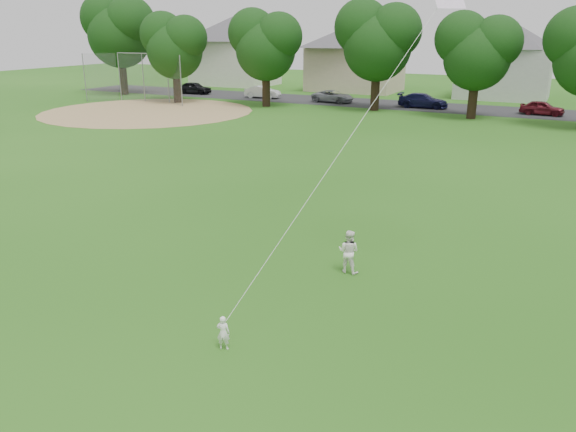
% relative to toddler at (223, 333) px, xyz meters
% --- Properties ---
extents(ground, '(160.00, 160.00, 0.00)m').
position_rel_toddler_xyz_m(ground, '(-0.53, 0.92, -0.41)').
color(ground, '#205513').
rests_on(ground, ground).
extents(street, '(90.00, 7.00, 0.01)m').
position_rel_toddler_xyz_m(street, '(-0.53, 42.92, -0.41)').
color(street, '#2D2D30').
rests_on(street, ground).
extents(dirt_infield, '(18.00, 18.00, 0.02)m').
position_rel_toddler_xyz_m(dirt_infield, '(-26.53, 28.92, -0.40)').
color(dirt_infield, '#9E7F51').
rests_on(dirt_infield, ground).
extents(toddler, '(0.34, 0.28, 0.82)m').
position_rel_toddler_xyz_m(toddler, '(0.00, 0.00, 0.00)').
color(toddler, white).
rests_on(toddler, ground).
extents(older_boy, '(0.65, 0.51, 1.31)m').
position_rel_toddler_xyz_m(older_boy, '(0.98, 5.19, 0.24)').
color(older_boy, white).
rests_on(older_boy, ground).
extents(kite, '(2.05, 3.94, 10.21)m').
position_rel_toddler_xyz_m(kite, '(1.44, 3.36, 3.74)').
color(kite, white).
rests_on(kite, ground).
extents(baseball_backstop, '(10.32, 2.99, 4.55)m').
position_rel_toddler_xyz_m(baseball_backstop, '(-31.33, 33.79, 1.86)').
color(baseball_backstop, gray).
rests_on(baseball_backstop, ground).
extents(tree_row, '(83.42, 9.40, 10.74)m').
position_rel_toddler_xyz_m(tree_row, '(1.50, 36.87, 5.92)').
color(tree_row, black).
rests_on(tree_row, ground).
extents(parked_cars, '(63.74, 2.40, 1.29)m').
position_rel_toddler_xyz_m(parked_cars, '(0.39, 41.92, 0.21)').
color(parked_cars, black).
rests_on(parked_cars, ground).
extents(house_row, '(77.09, 14.09, 10.02)m').
position_rel_toddler_xyz_m(house_row, '(-1.37, 52.92, 4.46)').
color(house_row, silver).
rests_on(house_row, ground).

